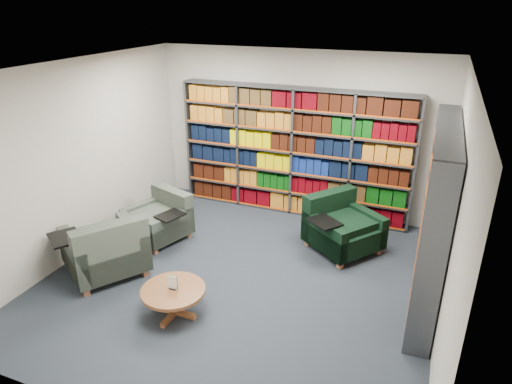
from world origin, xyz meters
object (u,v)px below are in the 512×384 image
at_px(chair_teal_front, 107,252).
at_px(coffee_table, 173,294).
at_px(chair_green_right, 340,228).
at_px(chair_teal_left, 162,220).

height_order(chair_teal_front, coffee_table, chair_teal_front).
xyz_separation_m(chair_green_right, coffee_table, (-1.49, -2.34, -0.05)).
relative_size(chair_teal_front, coffee_table, 1.77).
bearing_deg(coffee_table, chair_teal_front, 162.10).
xyz_separation_m(chair_teal_left, chair_green_right, (2.70, 0.71, 0.03)).
bearing_deg(chair_teal_left, chair_teal_front, -94.42).
distance_m(chair_teal_left, coffee_table, 2.03).
distance_m(chair_teal_left, chair_teal_front, 1.22).
bearing_deg(chair_teal_left, chair_green_right, 14.67).
height_order(chair_green_right, chair_teal_front, chair_teal_front).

